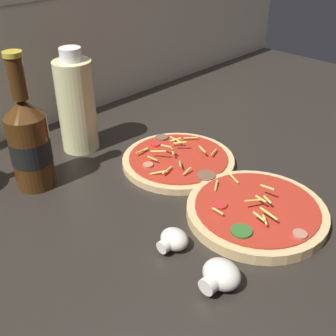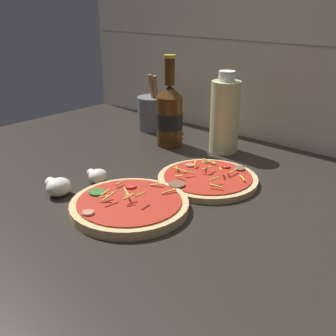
{
  "view_description": "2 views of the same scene",
  "coord_description": "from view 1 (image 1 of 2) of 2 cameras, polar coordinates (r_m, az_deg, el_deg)",
  "views": [
    {
      "loc": [
        -57.22,
        -38.77,
        46.05
      ],
      "look_at": [
        -11.8,
        5.61,
        7.11
      ],
      "focal_mm": 45.0,
      "sensor_mm": 36.0,
      "label": 1
    },
    {
      "loc": [
        46.96,
        -60.1,
        41.1
      ],
      "look_at": [
        -10.86,
        5.03,
        5.76
      ],
      "focal_mm": 45.0,
      "sensor_mm": 36.0,
      "label": 2
    }
  ],
  "objects": [
    {
      "name": "mushroom_right",
      "position": [
        0.64,
        0.71,
        -9.71
      ],
      "size": [
        4.72,
        4.5,
        3.15
      ],
      "color": "white",
      "rests_on": "counter_slab"
    },
    {
      "name": "mushroom_left",
      "position": [
        0.58,
        7.09,
        -14.23
      ],
      "size": [
        5.75,
        5.48,
        3.83
      ],
      "color": "white",
      "rests_on": "counter_slab"
    },
    {
      "name": "pizza_near",
      "position": [
        0.71,
        11.86,
        -5.77
      ],
      "size": [
        23.19,
        23.19,
        4.58
      ],
      "color": "tan",
      "rests_on": "counter_slab"
    },
    {
      "name": "beer_bottle",
      "position": [
        0.78,
        -18.28,
        3.39
      ],
      "size": [
        7.27,
        7.27,
        24.79
      ],
      "color": "#47280F",
      "rests_on": "counter_slab"
    },
    {
      "name": "oil_bottle",
      "position": [
        0.88,
        -12.29,
        8.39
      ],
      "size": [
        7.68,
        7.68,
        21.44
      ],
      "color": "beige",
      "rests_on": "counter_slab"
    },
    {
      "name": "counter_slab",
      "position": [
        0.82,
        8.56,
        -1.83
      ],
      "size": [
        160.0,
        90.0,
        2.5
      ],
      "color": "#28231E",
      "rests_on": "ground"
    },
    {
      "name": "pizza_far",
      "position": [
        0.84,
        1.39,
        1.05
      ],
      "size": [
        22.41,
        22.41,
        4.5
      ],
      "color": "tan",
      "rests_on": "counter_slab"
    }
  ]
}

